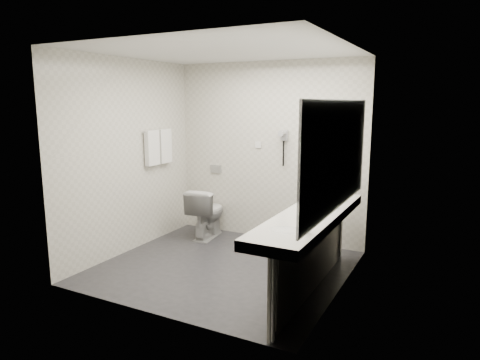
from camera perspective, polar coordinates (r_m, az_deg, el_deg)
The scene contains 31 objects.
floor at distance 5.25m, azimuth -2.25°, elevation -11.47°, with size 2.80×2.80×0.00m, color #242428.
ceiling at distance 4.90m, azimuth -2.47°, elevation 16.77°, with size 2.80×2.80×0.00m, color silver.
wall_back at distance 6.08m, azimuth 3.75°, elevation 3.71°, with size 2.80×2.80×0.00m, color beige.
wall_front at distance 3.87m, azimuth -11.96°, elevation -0.34°, with size 2.80×2.80×0.00m, color beige.
wall_left at distance 5.74m, azimuth -14.59°, elevation 3.01°, with size 2.60×2.60×0.00m, color beige.
wall_right at distance 4.41m, azimuth 13.66°, elevation 0.89°, with size 2.60×2.60×0.00m, color beige.
vanity_counter at distance 4.39m, azimuth 9.27°, elevation -5.01°, with size 0.55×2.20×0.10m, color silver.
vanity_panel at distance 4.51m, azimuth 9.42°, elevation -10.26°, with size 0.03×2.15×0.75m, color #9A9792.
vanity_post_near at distance 3.60m, azimuth 4.53°, elevation -15.66°, with size 0.06×0.06×0.75m, color silver.
vanity_post_far at distance 5.45m, azimuth 13.15°, elevation -6.73°, with size 0.06×0.06×0.75m, color silver.
mirror at distance 4.19m, azimuth 12.91°, elevation 3.21°, with size 0.02×2.20×1.05m, color #B2BCC6.
basin_near at distance 3.79m, azimuth 6.17°, elevation -6.86°, with size 0.40×0.31×0.05m, color silver.
basin_far at distance 4.98m, azimuth 11.63°, elevation -2.81°, with size 0.40×0.31×0.05m, color silver.
faucet_near at distance 3.70m, azimuth 9.03°, elevation -5.90°, with size 0.04×0.04×0.15m, color silver.
faucet_far at distance 4.92m, azimuth 13.86°, elevation -2.01°, with size 0.04×0.04×0.15m, color silver.
soap_bottle_a at distance 4.41m, azimuth 10.99°, elevation -3.59°, with size 0.05×0.05×0.11m, color white.
soap_bottle_b at distance 4.44m, azimuth 10.48°, elevation -3.62°, with size 0.07×0.07×0.09m, color white.
glass_left at distance 4.60m, azimuth 12.72°, elevation -3.01°, with size 0.06×0.06×0.12m, color silver.
glass_right at distance 4.72m, azimuth 11.85°, elevation -2.65°, with size 0.06×0.06×0.12m, color silver.
toilet at distance 6.27m, azimuth -4.41°, elevation -4.35°, with size 0.41×0.72×0.73m, color silver.
flush_plate at distance 6.49m, azimuth -3.22°, elevation 1.47°, with size 0.18×0.02×0.12m, color #B2B5BA.
pedal_bin at distance 5.73m, azimuth 4.60°, elevation -8.06°, with size 0.21×0.21×0.29m, color #B2B5BA.
bin_lid at distance 5.68m, azimuth 4.62°, elevation -6.59°, with size 0.21×0.21×0.01m, color #B2B5BA.
towel_rail at distance 6.10m, azimuth -10.90°, elevation 6.40°, with size 0.02×0.02×0.62m, color silver.
towel_near at distance 6.01m, azimuth -11.58°, elevation 4.21°, with size 0.07×0.24×0.48m, color white.
towel_far at distance 6.22m, azimuth -9.96°, elevation 4.48°, with size 0.07×0.24×0.48m, color white.
dryer_cradle at distance 5.93m, azimuth 5.89°, elevation 5.94°, with size 0.10×0.04×0.14m, color gray.
dryer_barrel at distance 5.86m, azimuth 5.64°, elevation 6.19°, with size 0.08×0.08×0.14m, color gray.
dryer_cord at distance 5.94m, azimuth 5.79°, elevation 3.53°, with size 0.02×0.02×0.35m, color black.
switch_plate_a at distance 6.12m, azimuth 2.43°, elevation 4.71°, with size 0.09×0.02×0.09m, color silver.
switch_plate_b at distance 5.86m, azimuth 8.66°, elevation 4.35°, with size 0.09×0.02×0.09m, color silver.
Camera 1 is at (2.42, -4.23, 1.95)m, focal length 32.13 mm.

